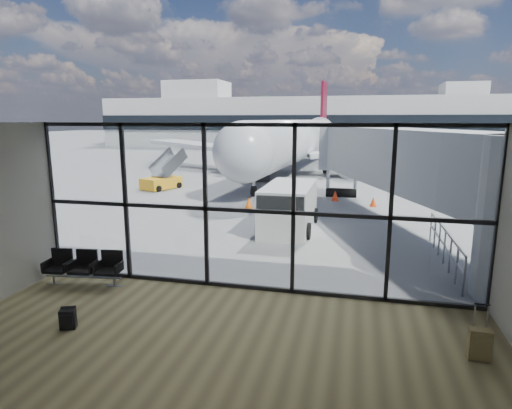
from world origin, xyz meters
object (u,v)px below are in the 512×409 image
at_px(service_van, 289,207).
at_px(mobile_stairs, 162,181).
at_px(backpack, 68,319).
at_px(airliner, 298,140).
at_px(suitcase, 480,344).
at_px(belt_loader, 254,171).
at_px(seating_row, 85,266).

bearing_deg(service_van, mobile_stairs, 138.70).
xyz_separation_m(backpack, service_van, (3.38, 9.76, 0.74)).
height_order(airliner, mobile_stairs, airliner).
height_order(airliner, service_van, airliner).
bearing_deg(airliner, suitcase, -72.03).
relative_size(airliner, mobile_stairs, 10.51).
xyz_separation_m(suitcase, airliner, (-7.59, 29.70, 2.40)).
bearing_deg(belt_loader, mobile_stairs, -153.70).
distance_m(service_van, belt_loader, 15.37).
bearing_deg(airliner, service_van, -79.67).
height_order(backpack, airliner, airliner).
bearing_deg(backpack, mobile_stairs, 87.66).
relative_size(seating_row, belt_loader, 0.47).
xyz_separation_m(seating_row, backpack, (1.25, -2.45, -0.30)).
height_order(service_van, belt_loader, belt_loader).
relative_size(suitcase, belt_loader, 0.24).
height_order(seating_row, airliner, airliner).
relative_size(seating_row, service_van, 0.50).
relative_size(backpack, airliner, 0.01).
bearing_deg(seating_row, backpack, -70.22).
relative_size(backpack, belt_loader, 0.11).
relative_size(airliner, service_van, 7.97).
height_order(backpack, belt_loader, belt_loader).
distance_m(belt_loader, mobile_stairs, 7.63).
bearing_deg(service_van, backpack, -109.01).
relative_size(backpack, service_van, 0.11).
distance_m(service_van, mobile_stairs, 13.25).
height_order(seating_row, mobile_stairs, mobile_stairs).
bearing_deg(mobile_stairs, suitcase, -28.07).
xyz_separation_m(belt_loader, mobile_stairs, (-4.97, -5.79, -0.17)).
bearing_deg(suitcase, mobile_stairs, 131.60).
bearing_deg(mobile_stairs, seating_row, -50.12).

